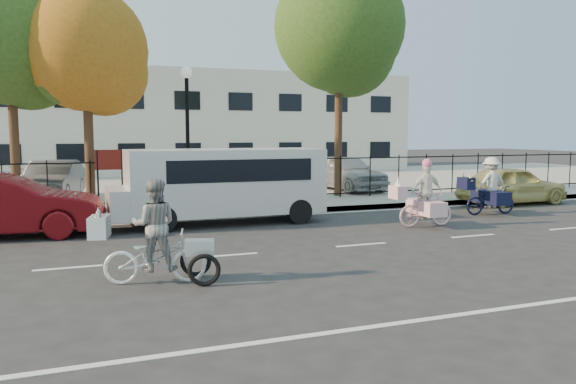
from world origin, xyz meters
name	(u,v)px	position (x,y,z in m)	size (l,w,h in m)	color
ground	(229,256)	(0.00, 0.00, 0.00)	(120.00, 120.00, 0.00)	#333334
road_markings	(229,255)	(0.00, 0.00, 0.01)	(60.00, 9.52, 0.01)	silver
curb	(183,217)	(0.00, 5.05, 0.07)	(60.00, 0.10, 0.15)	#A8A399
sidewalk	(177,212)	(0.00, 6.10, 0.07)	(60.00, 2.20, 0.15)	#A8A399
parking_lot	(143,186)	(0.00, 15.00, 0.07)	(60.00, 15.60, 0.15)	#A8A399
iron_fence	(170,182)	(0.00, 7.20, 0.90)	(58.00, 0.06, 1.50)	black
building	(123,124)	(0.00, 25.00, 3.00)	(34.00, 10.00, 6.00)	silver
lamppost	(187,111)	(0.50, 6.80, 3.11)	(0.36, 0.36, 4.33)	black
street_sign	(110,168)	(-1.85, 6.80, 1.42)	(0.85, 0.06, 1.80)	black
zebra_trike	(155,243)	(-1.64, -1.59, 0.66)	(2.01, 1.04, 1.72)	white
unicorn_bike	(425,202)	(5.70, 1.56, 0.66)	(1.78, 1.24, 1.79)	#FABEC7
bull_bike	(490,192)	(8.81, 2.75, 0.69)	(1.87, 1.28, 1.73)	black
white_van	(221,183)	(0.87, 4.01, 1.11)	(5.67, 1.96, 2.01)	silver
red_sedan	(3,206)	(-4.42, 3.80, 0.74)	(1.57, 4.51, 1.49)	#610B10
gold_sedan	(512,185)	(11.24, 4.50, 0.66)	(1.57, 3.90, 1.33)	tan
lot_car_c	(53,180)	(-3.55, 9.95, 0.83)	(1.44, 4.13, 1.36)	#4E5056
lot_car_d	(345,172)	(7.36, 9.53, 0.87)	(1.70, 4.22, 1.44)	#A3A7AB
tree_west	(15,46)	(-4.38, 8.26, 5.04)	(3.92, 3.92, 7.19)	#442D1D
tree_mid	(91,56)	(-2.25, 7.54, 4.75)	(3.71, 3.70, 6.79)	#442D1D
tree_east	(342,34)	(6.34, 7.87, 6.00)	(4.67, 4.67, 8.57)	#442D1D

